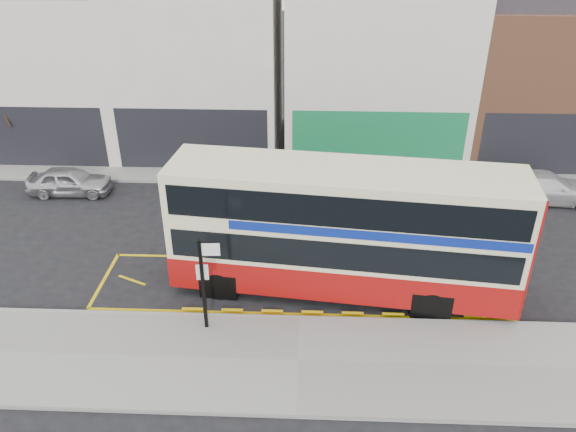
{
  "coord_description": "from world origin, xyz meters",
  "views": [
    {
      "loc": [
        0.2,
        -14.44,
        11.65
      ],
      "look_at": [
        -0.47,
        2.0,
        2.51
      ],
      "focal_mm": 35.0,
      "sensor_mm": 36.0,
      "label": 1
    }
  ],
  "objects_px": {
    "car_grey": "(284,181)",
    "street_tree_left": "(6,82)",
    "car_silver": "(70,181)",
    "street_tree_right": "(383,91)",
    "double_decker_bus": "(344,229)",
    "bus_stop_post": "(205,277)",
    "car_white": "(545,187)"
  },
  "relations": [
    {
      "from": "car_silver",
      "to": "double_decker_bus",
      "type": "bearing_deg",
      "value": -121.0
    },
    {
      "from": "car_grey",
      "to": "street_tree_left",
      "type": "height_order",
      "value": "street_tree_left"
    },
    {
      "from": "car_grey",
      "to": "street_tree_left",
      "type": "xyz_separation_m",
      "value": [
        -13.63,
        3.41,
        3.42
      ]
    },
    {
      "from": "car_silver",
      "to": "street_tree_right",
      "type": "height_order",
      "value": "street_tree_right"
    },
    {
      "from": "street_tree_left",
      "to": "car_white",
      "type": "bearing_deg",
      "value": -7.67
    },
    {
      "from": "street_tree_right",
      "to": "car_grey",
      "type": "bearing_deg",
      "value": -138.89
    },
    {
      "from": "car_white",
      "to": "street_tree_right",
      "type": "height_order",
      "value": "street_tree_right"
    },
    {
      "from": "double_decker_bus",
      "to": "car_silver",
      "type": "height_order",
      "value": "double_decker_bus"
    },
    {
      "from": "car_white",
      "to": "street_tree_right",
      "type": "xyz_separation_m",
      "value": [
        -7.03,
        4.04,
        3.06
      ]
    },
    {
      "from": "car_silver",
      "to": "street_tree_right",
      "type": "xyz_separation_m",
      "value": [
        14.41,
        4.24,
        3.08
      ]
    },
    {
      "from": "car_silver",
      "to": "street_tree_left",
      "type": "distance_m",
      "value": 6.35
    },
    {
      "from": "car_grey",
      "to": "street_tree_right",
      "type": "xyz_separation_m",
      "value": [
        4.64,
        4.05,
        2.98
      ]
    },
    {
      "from": "car_grey",
      "to": "car_white",
      "type": "height_order",
      "value": "car_grey"
    },
    {
      "from": "bus_stop_post",
      "to": "car_white",
      "type": "distance_m",
      "value": 16.55
    },
    {
      "from": "car_silver",
      "to": "car_grey",
      "type": "relative_size",
      "value": 0.83
    },
    {
      "from": "bus_stop_post",
      "to": "street_tree_right",
      "type": "relative_size",
      "value": 0.58
    },
    {
      "from": "bus_stop_post",
      "to": "car_grey",
      "type": "distance_m",
      "value": 9.64
    },
    {
      "from": "bus_stop_post",
      "to": "car_grey",
      "type": "bearing_deg",
      "value": 75.16
    },
    {
      "from": "street_tree_left",
      "to": "street_tree_right",
      "type": "distance_m",
      "value": 18.28
    },
    {
      "from": "street_tree_right",
      "to": "double_decker_bus",
      "type": "bearing_deg",
      "value": -101.85
    },
    {
      "from": "bus_stop_post",
      "to": "street_tree_left",
      "type": "height_order",
      "value": "street_tree_left"
    },
    {
      "from": "street_tree_right",
      "to": "bus_stop_post",
      "type": "bearing_deg",
      "value": -116.0
    },
    {
      "from": "street_tree_left",
      "to": "bus_stop_post",
      "type": "bearing_deg",
      "value": -47.46
    },
    {
      "from": "car_silver",
      "to": "car_white",
      "type": "distance_m",
      "value": 21.44
    },
    {
      "from": "car_silver",
      "to": "street_tree_right",
      "type": "distance_m",
      "value": 15.34
    },
    {
      "from": "street_tree_right",
      "to": "street_tree_left",
      "type": "bearing_deg",
      "value": -178.01
    },
    {
      "from": "double_decker_bus",
      "to": "bus_stop_post",
      "type": "relative_size",
      "value": 3.66
    },
    {
      "from": "car_grey",
      "to": "double_decker_bus",
      "type": "bearing_deg",
      "value": -148.36
    },
    {
      "from": "double_decker_bus",
      "to": "bus_stop_post",
      "type": "height_order",
      "value": "double_decker_bus"
    },
    {
      "from": "double_decker_bus",
      "to": "car_white",
      "type": "distance_m",
      "value": 11.82
    },
    {
      "from": "bus_stop_post",
      "to": "street_tree_right",
      "type": "distance_m",
      "value": 15.02
    },
    {
      "from": "street_tree_left",
      "to": "street_tree_right",
      "type": "height_order",
      "value": "street_tree_left"
    }
  ]
}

